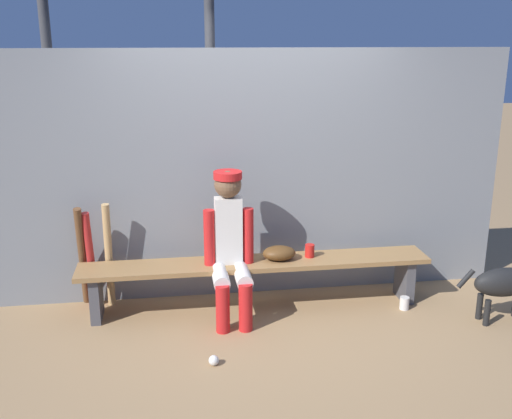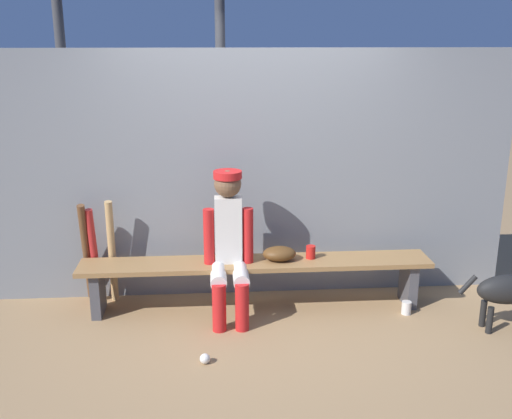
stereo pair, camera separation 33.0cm
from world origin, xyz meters
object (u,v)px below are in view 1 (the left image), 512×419
at_px(bat_aluminum_red, 91,260).
at_px(baseball, 214,360).
at_px(player_seated, 230,242).
at_px(cup_on_ground, 404,303).
at_px(baseball_glove, 279,253).
at_px(cup_on_bench, 310,251).
at_px(dog, 511,282).
at_px(bat_wood_dark, 82,257).
at_px(bat_wood_tan, 109,256).
at_px(dugout_bench, 256,270).

relative_size(bat_aluminum_red, baseball, 11.65).
relative_size(player_seated, cup_on_ground, 11.00).
relative_size(baseball_glove, bat_aluminum_red, 0.32).
xyz_separation_m(cup_on_bench, dog, (1.54, -0.55, -0.15)).
bearing_deg(bat_wood_dark, baseball_glove, -8.41).
bearing_deg(cup_on_bench, player_seated, -169.07).
bearing_deg(baseball_glove, bat_aluminum_red, 171.99).
xyz_separation_m(baseball_glove, bat_wood_tan, (-1.42, 0.22, -0.03)).
height_order(bat_wood_dark, baseball, bat_wood_dark).
bearing_deg(cup_on_ground, dog, -22.77).
height_order(player_seated, dog, player_seated).
bearing_deg(bat_aluminum_red, bat_wood_tan, 0.70).
bearing_deg(bat_wood_dark, cup_on_bench, -6.32).
height_order(bat_wood_tan, baseball, bat_wood_tan).
bearing_deg(bat_aluminum_red, player_seated, -15.81).
relative_size(cup_on_bench, dog, 0.13).
relative_size(dugout_bench, cup_on_bench, 26.79).
distance_m(bat_wood_tan, cup_on_bench, 1.70).
relative_size(baseball, cup_on_ground, 0.67).
distance_m(bat_wood_tan, bat_wood_dark, 0.22).
xyz_separation_m(bat_wood_dark, cup_on_bench, (1.91, -0.21, 0.03)).
bearing_deg(cup_on_bench, bat_aluminum_red, 174.11).
distance_m(bat_wood_tan, cup_on_ground, 2.54).
relative_size(cup_on_ground, cup_on_bench, 1.00).
height_order(dugout_bench, player_seated, player_seated).
relative_size(player_seated, bat_wood_tan, 1.31).
distance_m(bat_aluminum_red, bat_wood_dark, 0.08).
bearing_deg(dugout_bench, cup_on_ground, -9.37).
bearing_deg(bat_aluminum_red, baseball, -49.13).
xyz_separation_m(dugout_bench, cup_on_bench, (0.47, 0.03, 0.14)).
distance_m(baseball, cup_on_bench, 1.35).
distance_m(player_seated, baseball_glove, 0.46).
xyz_separation_m(baseball_glove, bat_aluminum_red, (-1.57, 0.22, -0.06)).
distance_m(player_seated, dog, 2.30).
relative_size(bat_wood_dark, cup_on_ground, 8.38).
bearing_deg(cup_on_ground, dugout_bench, 170.63).
bearing_deg(player_seated, baseball_glove, 13.68).
height_order(bat_wood_tan, cup_on_bench, bat_wood_tan).
distance_m(dugout_bench, dog, 2.07).
height_order(baseball, cup_on_bench, cup_on_bench).
xyz_separation_m(cup_on_ground, cup_on_bench, (-0.78, 0.24, 0.43)).
relative_size(player_seated, baseball, 16.35).
bearing_deg(baseball, bat_wood_dark, 132.33).
distance_m(player_seated, cup_on_bench, 0.73).
relative_size(cup_on_ground, dog, 0.13).
distance_m(bat_wood_tan, baseball, 1.42).
distance_m(bat_wood_dark, cup_on_ground, 2.76).
height_order(player_seated, cup_on_bench, player_seated).
bearing_deg(bat_wood_dark, bat_wood_tan, -5.16).
distance_m(baseball_glove, bat_wood_dark, 1.66).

